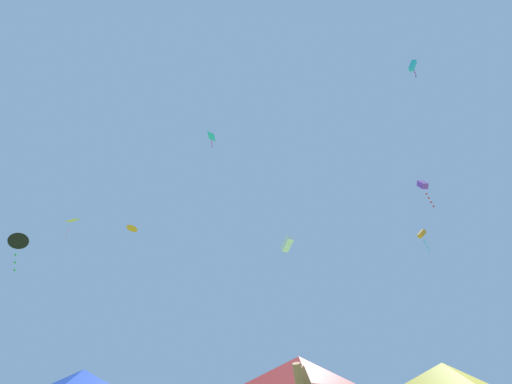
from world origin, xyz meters
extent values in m
pyramid|color=red|center=(1.83, 8.60, 2.81)|extent=(3.09, 3.09, 0.99)
pyramid|color=blue|center=(-7.60, 13.63, 2.86)|extent=(3.15, 3.15, 1.01)
pyramid|color=yellow|center=(8.62, 12.05, 2.99)|extent=(3.29, 3.29, 1.05)
pyramid|color=yellow|center=(-17.82, 27.95, 18.43)|extent=(1.30, 1.28, 0.62)
sphere|color=pink|center=(-17.86, 28.03, 17.59)|extent=(0.13, 0.13, 0.13)
sphere|color=pink|center=(-17.92, 28.09, 17.26)|extent=(0.13, 0.13, 0.13)
sphere|color=pink|center=(-17.98, 28.15, 16.92)|extent=(0.13, 0.13, 0.13)
sphere|color=pink|center=(-18.03, 28.21, 16.59)|extent=(0.13, 0.13, 0.13)
pyramid|color=#2DB7CC|center=(-3.38, 20.16, 23.08)|extent=(0.95, 0.93, 0.59)
sphere|color=#D6389E|center=(-3.37, 20.11, 22.50)|extent=(0.10, 0.10, 0.10)
sphere|color=#D6389E|center=(-3.34, 20.07, 22.29)|extent=(0.10, 0.10, 0.10)
sphere|color=#D6389E|center=(-3.31, 20.03, 22.08)|extent=(0.10, 0.10, 0.10)
sphere|color=#D6389E|center=(-3.27, 19.99, 21.88)|extent=(0.10, 0.10, 0.10)
sphere|color=#D6389E|center=(-3.24, 19.94, 21.67)|extent=(0.10, 0.10, 0.10)
cube|color=purple|center=(16.89, 23.99, 20.68)|extent=(0.62, 1.35, 1.37)
sphere|color=red|center=(17.01, 23.98, 19.62)|extent=(0.18, 0.18, 0.18)
sphere|color=red|center=(17.12, 23.98, 19.16)|extent=(0.18, 0.18, 0.18)
sphere|color=red|center=(17.23, 23.97, 18.71)|extent=(0.18, 0.18, 0.18)
sphere|color=red|center=(17.35, 23.96, 18.25)|extent=(0.18, 0.18, 0.18)
cube|color=#2DB7CC|center=(14.28, 15.73, 27.76)|extent=(0.87, 0.80, 1.01)
sphere|color=purple|center=(14.23, 15.67, 27.02)|extent=(0.13, 0.13, 0.13)
sphere|color=purple|center=(14.18, 15.60, 26.71)|extent=(0.13, 0.13, 0.13)
sphere|color=purple|center=(14.13, 15.54, 26.39)|extent=(0.13, 0.13, 0.13)
sphere|color=purple|center=(14.08, 15.48, 26.08)|extent=(0.13, 0.13, 0.13)
cube|color=orange|center=(16.35, 25.49, 16.14)|extent=(1.08, 0.76, 0.97)
sphere|color=#2DB7CC|center=(16.37, 25.43, 15.42)|extent=(0.13, 0.13, 0.13)
sphere|color=#2DB7CC|center=(16.40, 25.36, 15.16)|extent=(0.13, 0.13, 0.13)
sphere|color=#2DB7CC|center=(16.42, 25.30, 14.89)|extent=(0.13, 0.13, 0.13)
sphere|color=#2DB7CC|center=(16.45, 25.24, 14.62)|extent=(0.13, 0.13, 0.13)
sphere|color=#2DB7CC|center=(16.47, 25.18, 14.36)|extent=(0.13, 0.13, 0.13)
cube|color=white|center=(3.03, 20.56, 12.84)|extent=(0.98, 1.45, 1.05)
cone|color=orange|center=(-11.83, 28.57, 17.90)|extent=(1.61, 1.61, 0.45)
cone|color=black|center=(-8.98, 7.94, 7.35)|extent=(0.94, 0.90, 0.53)
sphere|color=green|center=(-8.91, 7.98, 6.77)|extent=(0.09, 0.09, 0.09)
sphere|color=green|center=(-8.85, 8.02, 6.48)|extent=(0.09, 0.09, 0.09)
sphere|color=green|center=(-8.79, 8.06, 6.19)|extent=(0.09, 0.09, 0.09)
camera|label=1|loc=(-0.02, -5.42, 1.50)|focal=25.64mm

